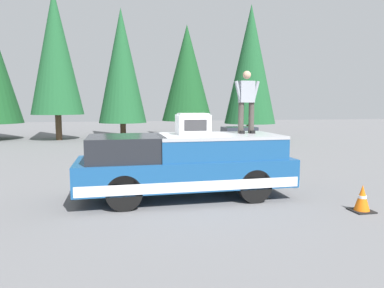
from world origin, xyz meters
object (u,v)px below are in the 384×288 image
(compressor_unit, at_px, (193,124))
(parked_car_grey, at_px, (238,137))
(pickup_truck, at_px, (185,164))
(person_on_truck_bed, at_px, (246,100))
(traffic_cone, at_px, (362,199))

(compressor_unit, xyz_separation_m, parked_car_grey, (10.35, -4.98, -1.35))
(pickup_truck, bearing_deg, person_on_truck_bed, -84.52)
(pickup_truck, height_order, traffic_cone, pickup_truck)
(traffic_cone, bearing_deg, person_on_truck_bed, 40.83)
(compressor_unit, bearing_deg, person_on_truck_bed, -87.18)
(pickup_truck, xyz_separation_m, parked_car_grey, (10.44, -5.21, -0.29))
(person_on_truck_bed, relative_size, parked_car_grey, 0.41)
(parked_car_grey, bearing_deg, pickup_truck, 153.50)
(person_on_truck_bed, height_order, traffic_cone, person_on_truck_bed)
(person_on_truck_bed, distance_m, traffic_cone, 3.76)
(compressor_unit, distance_m, traffic_cone, 4.42)
(person_on_truck_bed, bearing_deg, compressor_unit, 92.82)
(pickup_truck, xyz_separation_m, traffic_cone, (-2.10, -3.70, -0.58))
(pickup_truck, bearing_deg, parked_car_grey, -26.50)
(person_on_truck_bed, xyz_separation_m, parked_car_grey, (10.28, -3.47, -1.97))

